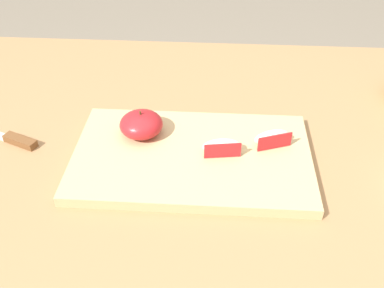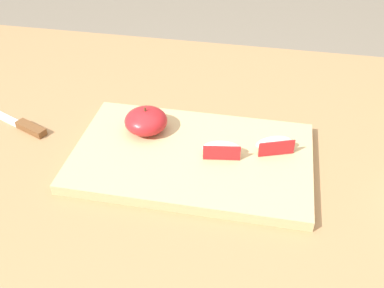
{
  "view_description": "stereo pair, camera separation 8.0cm",
  "coord_description": "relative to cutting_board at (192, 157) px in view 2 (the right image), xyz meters",
  "views": [
    {
      "loc": [
        0.01,
        -0.65,
        1.3
      ],
      "look_at": [
        -0.03,
        -0.02,
        0.81
      ],
      "focal_mm": 42.06,
      "sensor_mm": 36.0,
      "label": 1
    },
    {
      "loc": [
        0.09,
        -0.64,
        1.3
      ],
      "look_at": [
        -0.03,
        -0.02,
        0.81
      ],
      "focal_mm": 42.06,
      "sensor_mm": 36.0,
      "label": 2
    }
  ],
  "objects": [
    {
      "name": "dining_table",
      "position": [
        0.03,
        0.02,
        -0.1
      ],
      "size": [
        1.44,
        0.95,
        0.77
      ],
      "color": "#9E754C",
      "rests_on": "ground_plane"
    },
    {
      "name": "cutting_board",
      "position": [
        0.0,
        0.0,
        0.0
      ],
      "size": [
        0.43,
        0.26,
        0.02
      ],
      "color": "tan",
      "rests_on": "dining_table"
    },
    {
      "name": "apple_half_skin_up",
      "position": [
        -0.1,
        0.05,
        0.03
      ],
      "size": [
        0.08,
        0.08,
        0.05
      ],
      "color": "#B21E23",
      "rests_on": "cutting_board"
    },
    {
      "name": "apple_wedge_near_knife",
      "position": [
        0.14,
        0.03,
        0.03
      ],
      "size": [
        0.07,
        0.05,
        0.03
      ],
      "color": "#F4EACC",
      "rests_on": "cutting_board"
    },
    {
      "name": "apple_wedge_back",
      "position": [
        0.05,
        0.0,
        0.03
      ],
      "size": [
        0.07,
        0.03,
        0.03
      ],
      "color": "#F4EACC",
      "rests_on": "cutting_board"
    },
    {
      "name": "paring_knife",
      "position": [
        -0.34,
        0.03,
        -0.0
      ],
      "size": [
        0.15,
        0.08,
        0.01
      ],
      "color": "silver",
      "rests_on": "dining_table"
    }
  ]
}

